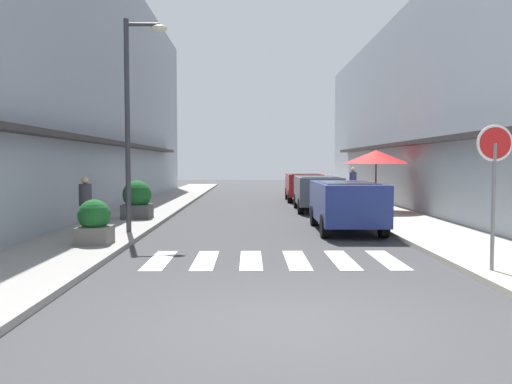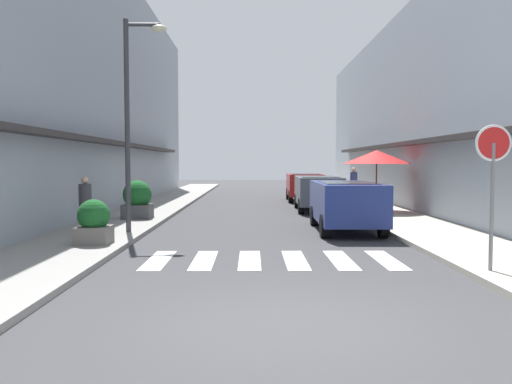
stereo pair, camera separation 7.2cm
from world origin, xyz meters
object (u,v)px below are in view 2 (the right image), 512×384
at_px(cafe_umbrella, 377,157).
at_px(round_street_sign, 493,159).
at_px(planter_corner, 94,222).
at_px(pedestrian_walking_far, 354,184).
at_px(parked_car_far, 304,184).
at_px(pedestrian_walking_near, 85,204).
at_px(planter_midblock, 137,200).
at_px(parked_car_near, 346,200).
at_px(parked_car_mid, 318,189).
at_px(street_lamp, 133,104).

bearing_deg(cafe_umbrella, round_street_sign, -93.55).
distance_m(round_street_sign, cafe_umbrella, 11.53).
xyz_separation_m(planter_corner, pedestrian_walking_far, (8.57, 12.37, 0.38)).
bearing_deg(parked_car_far, planter_corner, -113.18).
relative_size(pedestrian_walking_near, pedestrian_walking_far, 0.91).
bearing_deg(planter_midblock, pedestrian_walking_near, -99.01).
relative_size(round_street_sign, pedestrian_walking_far, 1.52).
distance_m(round_street_sign, planter_midblock, 12.10).
xyz_separation_m(parked_car_near, planter_corner, (-6.52, -3.09, -0.29)).
distance_m(parked_car_mid, round_street_sign, 12.87).
bearing_deg(round_street_sign, street_lamp, 144.84).
height_order(parked_car_near, planter_corner, parked_car_near).
xyz_separation_m(parked_car_far, pedestrian_walking_near, (-7.34, -13.30, 0.00)).
bearing_deg(parked_car_mid, street_lamp, -129.03).
bearing_deg(parked_car_far, pedestrian_walking_far, -54.43).
bearing_deg(parked_car_far, parked_car_near, -90.00).
bearing_deg(planter_midblock, parked_car_near, -21.08).
xyz_separation_m(parked_car_far, round_street_sign, (1.46, -18.35, 1.18)).
height_order(parked_car_far, pedestrian_walking_near, pedestrian_walking_near).
bearing_deg(cafe_umbrella, pedestrian_walking_far, 91.74).
bearing_deg(street_lamp, planter_midblock, 101.28).
bearing_deg(street_lamp, pedestrian_walking_far, 51.58).
height_order(round_street_sign, street_lamp, street_lamp).
bearing_deg(planter_midblock, street_lamp, -78.72).
height_order(cafe_umbrella, pedestrian_walking_near, cafe_umbrella).
xyz_separation_m(parked_car_near, cafe_umbrella, (2.17, 5.31, 1.34)).
distance_m(parked_car_mid, planter_midblock, 7.81).
xyz_separation_m(pedestrian_walking_near, pedestrian_walking_far, (9.39, 10.43, 0.09)).
bearing_deg(planter_corner, parked_car_mid, 55.86).
relative_size(street_lamp, planter_corner, 5.51).
distance_m(parked_car_far, pedestrian_walking_near, 15.19).
bearing_deg(round_street_sign, parked_car_mid, 96.52).
bearing_deg(pedestrian_walking_near, parked_car_far, 34.07).
distance_m(parked_car_near, round_street_sign, 6.48).
xyz_separation_m(planter_corner, pedestrian_walking_near, (-0.81, 1.94, 0.30)).
bearing_deg(pedestrian_walking_far, planter_midblock, -139.88).
height_order(street_lamp, pedestrian_walking_near, street_lamp).
xyz_separation_m(parked_car_far, street_lamp, (-6.04, -13.07, 2.72)).
distance_m(cafe_umbrella, pedestrian_walking_near, 11.57).
bearing_deg(round_street_sign, pedestrian_walking_near, 150.12).
distance_m(parked_car_near, cafe_umbrella, 5.89).
xyz_separation_m(cafe_umbrella, planter_corner, (-8.69, -8.40, -1.63)).
height_order(parked_car_mid, cafe_umbrella, cafe_umbrella).
relative_size(parked_car_near, parked_car_mid, 1.01).
xyz_separation_m(round_street_sign, pedestrian_walking_far, (0.59, 15.48, -1.09)).
bearing_deg(parked_car_far, pedestrian_walking_near, -118.89).
relative_size(parked_car_mid, cafe_umbrella, 1.58).
distance_m(parked_car_mid, parked_car_far, 5.61).
distance_m(round_street_sign, street_lamp, 9.30).
height_order(parked_car_far, street_lamp, street_lamp).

